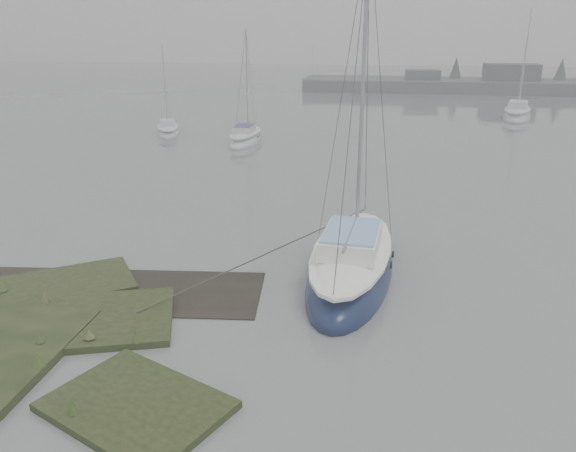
# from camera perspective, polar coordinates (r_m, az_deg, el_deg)

# --- Properties ---
(ground) EXTENTS (160.00, 160.00, 0.00)m
(ground) POSITION_cam_1_polar(r_m,az_deg,el_deg) (40.40, 1.77, 9.11)
(ground) COLOR slate
(ground) RESTS_ON ground
(far_shoreline) EXTENTS (60.00, 8.00, 4.15)m
(far_shoreline) POSITION_cam_1_polar(r_m,az_deg,el_deg) (74.84, 26.66, 12.62)
(far_shoreline) COLOR #4C4F51
(far_shoreline) RESTS_ON ground
(sailboat_main) EXTENTS (3.11, 7.78, 10.74)m
(sailboat_main) POSITION_cam_1_polar(r_m,az_deg,el_deg) (17.55, 6.46, -4.12)
(sailboat_main) COLOR #101A39
(sailboat_main) RESTS_ON ground
(sailboat_white) EXTENTS (1.89, 5.53, 7.76)m
(sailboat_white) POSITION_cam_1_polar(r_m,az_deg,el_deg) (38.24, -4.32, 8.83)
(sailboat_white) COLOR silver
(sailboat_white) RESTS_ON ground
(sailboat_far_a) EXTENTS (3.13, 5.01, 6.72)m
(sailboat_far_a) POSITION_cam_1_polar(r_m,az_deg,el_deg) (42.04, -12.11, 9.40)
(sailboat_far_a) COLOR #A3A8AB
(sailboat_far_a) RESTS_ON ground
(sailboat_far_b) EXTENTS (3.92, 7.06, 9.48)m
(sailboat_far_b) POSITION_cam_1_polar(r_m,az_deg,el_deg) (52.17, 22.22, 10.41)
(sailboat_far_b) COLOR silver
(sailboat_far_b) RESTS_ON ground
(sailboat_far_c) EXTENTS (4.51, 3.08, 6.08)m
(sailboat_far_c) POSITION_cam_1_polar(r_m,az_deg,el_deg) (73.94, 2.88, 14.03)
(sailboat_far_c) COLOR #B6BAC0
(sailboat_far_c) RESTS_ON ground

